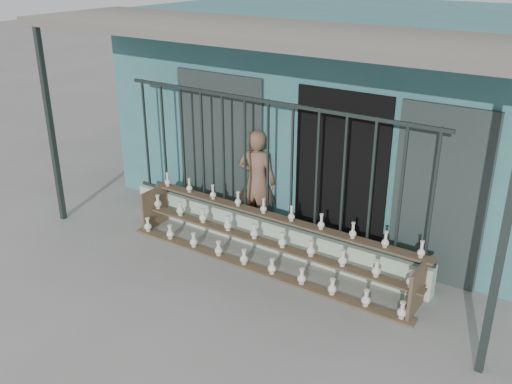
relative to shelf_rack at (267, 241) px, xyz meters
The scene contains 6 objects.
ground 0.99m from the shelf_rack, 106.75° to the right, with size 60.00×60.00×0.00m, color slate.
workshop_building 3.58m from the shelf_rack, 94.49° to the left, with size 7.40×6.60×3.21m.
parapet_wall 0.51m from the shelf_rack, 122.86° to the left, with size 5.00×0.20×0.45m, color #AECAAD.
security_fence 1.11m from the shelf_rack, 122.86° to the left, with size 5.00×0.04×1.80m.
shelf_rack is the anchor object (origin of this frame).
elderly_woman 1.18m from the shelf_rack, 131.70° to the left, with size 0.60×0.40×1.66m, color brown.
Camera 1 is at (4.07, -5.07, 4.10)m, focal length 40.00 mm.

